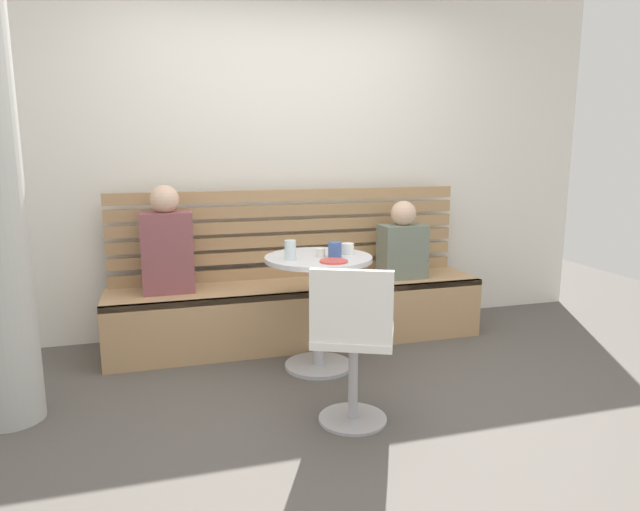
{
  "coord_description": "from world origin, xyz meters",
  "views": [
    {
      "loc": [
        -0.97,
        -2.66,
        1.42
      ],
      "look_at": [
        0.0,
        0.66,
        0.75
      ],
      "focal_mm": 31.61,
      "sensor_mm": 36.0,
      "label": 1
    }
  ],
  "objects": [
    {
      "name": "person_child_left",
      "position": [
        0.81,
        1.19,
        0.69
      ],
      "size": [
        0.34,
        0.22,
        0.58
      ],
      "color": "slate",
      "rests_on": "booth_bench"
    },
    {
      "name": "cup_mug_blue",
      "position": [
        0.09,
        0.63,
        0.79
      ],
      "size": [
        0.08,
        0.08,
        0.09
      ],
      "primitive_type": "cylinder",
      "color": "#3D5B9E",
      "rests_on": "cafe_table"
    },
    {
      "name": "person_adult",
      "position": [
        -0.91,
        1.23,
        0.77
      ],
      "size": [
        0.34,
        0.22,
        0.73
      ],
      "color": "brown",
      "rests_on": "booth_bench"
    },
    {
      "name": "booth_backrest",
      "position": [
        0.0,
        1.44,
        0.78
      ],
      "size": [
        2.65,
        0.04,
        0.67
      ],
      "color": "#A68157",
      "rests_on": "booth_bench"
    },
    {
      "name": "cup_ceramic_white",
      "position": [
        0.2,
        0.71,
        0.78
      ],
      "size": [
        0.08,
        0.08,
        0.07
      ],
      "primitive_type": "cylinder",
      "color": "white",
      "rests_on": "cafe_table"
    },
    {
      "name": "cafe_table",
      "position": [
        0.0,
        0.69,
        0.52
      ],
      "size": [
        0.68,
        0.68,
        0.74
      ],
      "color": "#ADADB2",
      "rests_on": "ground"
    },
    {
      "name": "plate_small",
      "position": [
        0.04,
        0.49,
        0.75
      ],
      "size": [
        0.17,
        0.17,
        0.01
      ],
      "primitive_type": "cylinder",
      "color": "#DB4C42",
      "rests_on": "cafe_table"
    },
    {
      "name": "cup_glass_tall",
      "position": [
        -0.19,
        0.64,
        0.8
      ],
      "size": [
        0.07,
        0.07,
        0.12
      ],
      "primitive_type": "cylinder",
      "color": "silver",
      "rests_on": "cafe_table"
    },
    {
      "name": "ground",
      "position": [
        0.0,
        0.0,
        0.0
      ],
      "size": [
        8.0,
        8.0,
        0.0
      ],
      "primitive_type": "plane",
      "color": "#514C47"
    },
    {
      "name": "back_wall",
      "position": [
        0.0,
        1.64,
        1.45
      ],
      "size": [
        5.2,
        0.1,
        2.9
      ],
      "primitive_type": "cube",
      "color": "silver",
      "rests_on": "ground"
    },
    {
      "name": "cup_espresso_small",
      "position": [
        0.01,
        0.66,
        0.77
      ],
      "size": [
        0.06,
        0.06,
        0.05
      ],
      "primitive_type": "cylinder",
      "color": "silver",
      "rests_on": "cafe_table"
    },
    {
      "name": "booth_bench",
      "position": [
        0.0,
        1.2,
        0.22
      ],
      "size": [
        2.7,
        0.52,
        0.44
      ],
      "color": "tan",
      "rests_on": "ground"
    },
    {
      "name": "white_chair",
      "position": [
        -0.06,
        -0.12,
        0.46
      ],
      "size": [
        0.53,
        0.53,
        0.85
      ],
      "color": "#ADADB2",
      "rests_on": "ground"
    }
  ]
}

